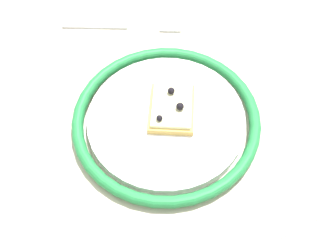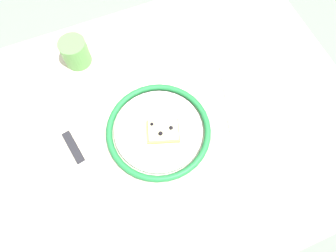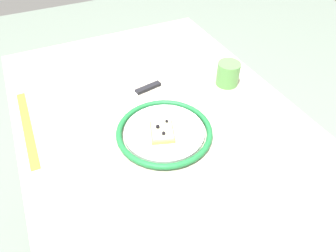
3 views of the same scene
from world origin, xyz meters
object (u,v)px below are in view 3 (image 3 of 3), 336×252
knife (140,92)px  fork (209,187)px  dining_table (163,142)px  measuring_tape (27,127)px  pizza_slice_near (162,131)px  plate (164,132)px  cup (228,74)px

knife → fork: size_ratio=1.21×
dining_table → fork: fork is taller
fork → measuring_tape: (0.40, 0.36, -0.00)m
pizza_slice_near → measuring_tape: (0.20, 0.33, -0.02)m
dining_table → plate: plate is taller
dining_table → cup: bearing=-73.7°
fork → measuring_tape: 0.54m
cup → knife: bearing=74.6°
fork → cup: cup is taller
dining_table → pizza_slice_near: (-0.06, 0.03, 0.11)m
plate → dining_table: bearing=-20.1°
measuring_tape → pizza_slice_near: bearing=-121.2°
fork → measuring_tape: fork is taller
pizza_slice_near → cup: 0.33m
dining_table → plate: (-0.05, 0.02, 0.10)m
fork → plate: bearing=5.2°
pizza_slice_near → dining_table: bearing=-26.1°
knife → cup: bearing=-105.4°
fork → pizza_slice_near: bearing=8.4°
knife → fork: (-0.41, -0.01, -0.00)m
cup → pizza_slice_near: bearing=114.7°
plate → cup: (0.13, -0.29, 0.03)m
dining_table → measuring_tape: bearing=68.2°
plate → pizza_slice_near: bearing=129.7°
knife → fork: 0.41m
fork → knife: bearing=1.5°
plate → pizza_slice_near: (-0.01, 0.01, 0.01)m
plate → knife: 0.21m
pizza_slice_near → measuring_tape: size_ratio=0.28×
plate → cup: bearing=-65.9°
pizza_slice_near → knife: bearing=-4.9°
knife → measuring_tape: knife is taller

